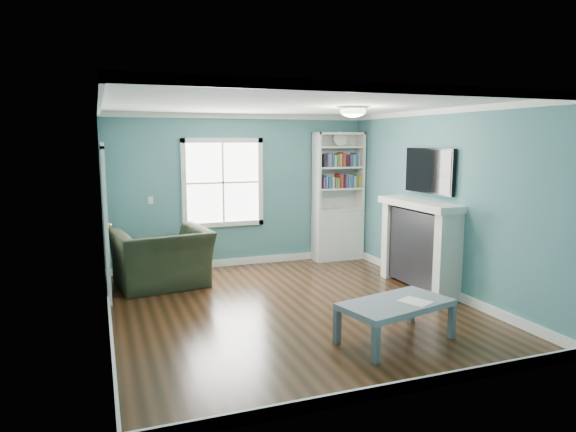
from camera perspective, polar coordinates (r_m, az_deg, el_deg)
name	(u,v)px	position (r m, az deg, el deg)	size (l,w,h in m)	color
floor	(291,308)	(6.80, 0.39, -10.13)	(5.00, 5.00, 0.00)	black
room_walls	(292,187)	(6.47, 0.40, 3.27)	(5.00, 5.00, 5.00)	teal
trim	(292,214)	(6.51, 0.40, 0.24)	(4.50, 5.00, 2.60)	white
window	(223,183)	(8.77, -7.23, 3.69)	(1.40, 0.06, 1.50)	white
bookshelf	(338,209)	(9.34, 5.55, 0.76)	(0.90, 0.35, 2.31)	silver
fireplace	(419,246)	(7.75, 14.39, -3.20)	(0.44, 1.58, 1.30)	black
tv	(429,171)	(7.68, 15.43, 4.86)	(0.06, 1.10, 0.65)	black
door	(105,220)	(7.51, -19.67, -0.42)	(0.12, 0.98, 2.17)	silver
ceiling_fixture	(353,110)	(6.91, 7.24, 11.56)	(0.38, 0.38, 0.15)	white
light_switch	(151,200)	(8.60, -15.01, 1.71)	(0.08, 0.01, 0.12)	white
recliner	(162,248)	(7.83, -13.85, -3.51)	(1.32, 0.86, 1.15)	black
coffee_table	(396,307)	(5.74, 11.89, -9.83)	(1.33, 0.92, 0.44)	#515861
paper_sheet	(415,301)	(5.77, 13.94, -9.20)	(0.25, 0.32, 0.00)	white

